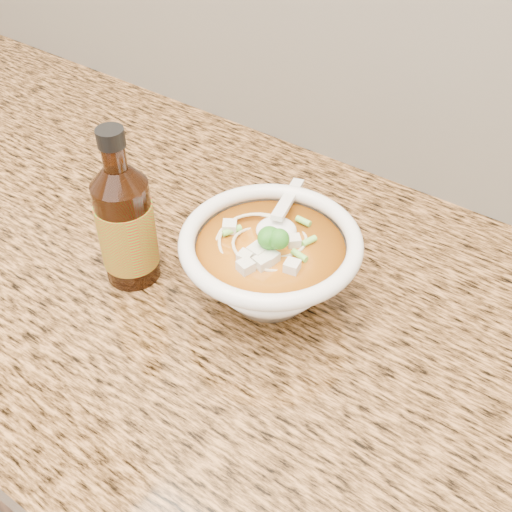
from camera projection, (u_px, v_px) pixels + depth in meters
The scene contains 4 objects.
cabinet at pixel (226, 467), 1.11m from camera, with size 4.00×0.65×0.86m, color black.
counter_slab at pixel (215, 283), 0.81m from camera, with size 4.00×0.68×0.04m, color #A7703D.
soup_bowl at pixel (270, 266), 0.74m from camera, with size 0.21×0.23×0.11m.
hot_sauce_bottle at pixel (126, 225), 0.74m from camera, with size 0.08×0.08×0.21m.
Camera 1 is at (0.38, 1.23, 1.45)m, focal length 45.00 mm.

